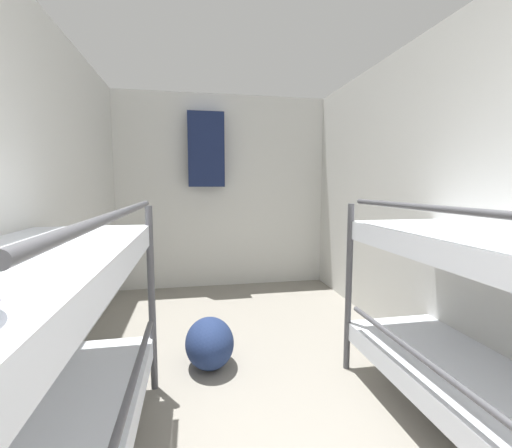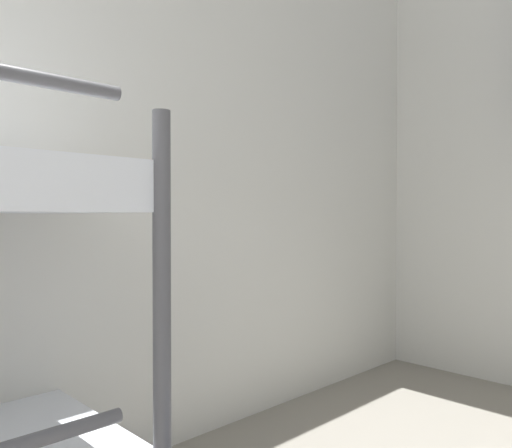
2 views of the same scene
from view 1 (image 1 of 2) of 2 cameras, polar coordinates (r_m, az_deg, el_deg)
name	(u,v)px [view 1 (image 1 of 2)]	position (r m, az deg, el deg)	size (l,w,h in m)	color
wall_left	(19,201)	(2.32, -34.81, 3.14)	(0.06, 4.70, 2.44)	silver
wall_right	(446,198)	(2.76, 29.12, 3.81)	(0.06, 4.70, 2.44)	silver
wall_back	(223,192)	(4.46, -5.45, 5.28)	(2.77, 0.06, 2.44)	silver
bunk_stack_left_near	(20,380)	(1.50, -34.65, -20.61)	(0.68, 1.82, 1.22)	#4C4C51
duffel_bag	(210,343)	(2.64, -7.74, -19.02)	(0.35, 0.46, 0.35)	navy
hanging_coat	(206,150)	(4.31, -8.31, 12.15)	(0.44, 0.12, 0.90)	#192347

